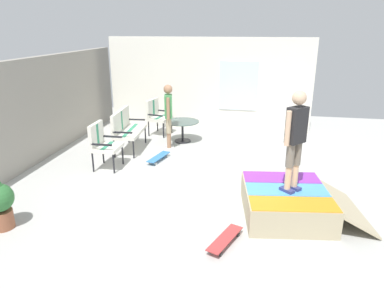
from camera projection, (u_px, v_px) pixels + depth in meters
ground_plane at (204, 182)px, 7.24m from camera, size 12.00×12.00×0.10m
back_wall_cinderblock at (22, 115)px, 7.56m from camera, size 9.00×0.20×2.35m
house_facade at (208, 84)px, 10.41m from camera, size 0.23×6.00×2.71m
skate_ramp at (287, 202)px, 5.82m from camera, size 1.72×2.13×0.46m
patio_bench at (126, 126)px, 8.78m from camera, size 1.29×0.64×1.02m
patio_chair_near_house at (156, 114)px, 10.08m from camera, size 0.72×0.66×1.02m
patio_chair_by_wall at (102, 141)px, 7.65m from camera, size 0.63×0.56×1.02m
patio_table at (183, 127)px, 9.48m from camera, size 0.90×0.90×0.57m
person_watching at (168, 112)px, 8.76m from camera, size 0.47×0.30×1.65m
person_skater at (296, 135)px, 5.41m from camera, size 0.37×0.37×1.63m
skateboard_by_bench at (159, 157)px, 8.22m from camera, size 0.82×0.38×0.10m
skateboard_spare at (225, 239)px, 5.06m from camera, size 0.82×0.48×0.10m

